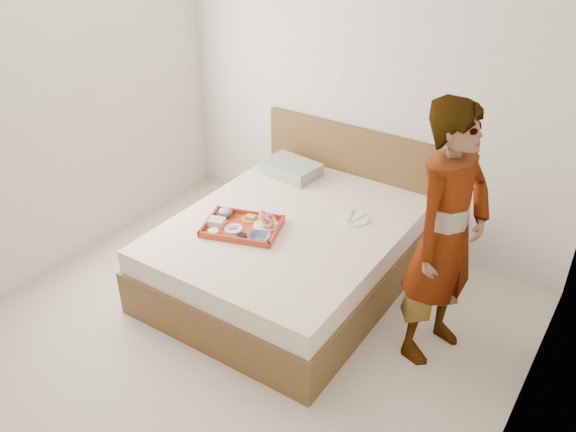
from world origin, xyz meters
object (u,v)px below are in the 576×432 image
(bed, at_px, (290,252))
(person, at_px, (446,237))
(tray, at_px, (242,226))
(dinner_plate, at_px, (355,218))

(bed, height_order, person, person)
(bed, bearing_deg, tray, -130.71)
(dinner_plate, bearing_deg, tray, -136.72)
(bed, xyz_separation_m, person, (1.19, -0.08, 0.61))
(person, bearing_deg, bed, 100.68)
(bed, distance_m, tray, 0.46)
(tray, relative_size, dinner_plate, 2.45)
(bed, relative_size, person, 1.14)
(person, bearing_deg, tray, 112.21)
(bed, relative_size, tray, 3.72)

